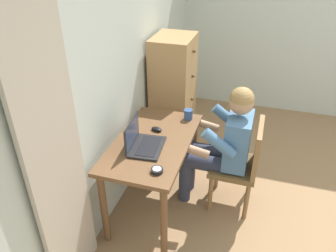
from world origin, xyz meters
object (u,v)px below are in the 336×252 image
Objects in this scene: desk at (153,152)px; coffee_mug at (188,114)px; dresser at (173,97)px; desk_clock at (157,170)px; person_seated at (223,141)px; chair at (242,162)px; laptop at (142,142)px; computer_mouse at (157,129)px.

coffee_mug reaches higher than desk.
desk_clock is (-1.38, -0.28, 0.08)m from dresser.
coffee_mug reaches higher than desk_clock.
coffee_mug is (0.44, -0.19, 0.16)m from desk.
dresser is at bearing 42.36° from person_seated.
desk is 9.11× the size of coffee_mug.
dresser is at bearing 49.21° from chair.
laptop reaches higher than computer_mouse.
coffee_mug is (0.56, -0.24, -0.00)m from laptop.
dresser is 1.41m from desk_clock.
coffee_mug is at bearing 71.50° from chair.
chair is 7.22× the size of coffee_mug.
computer_mouse is 0.83× the size of coffee_mug.
laptop is 0.34m from desk_clock.
desk_clock is (-0.64, 0.57, 0.26)m from chair.
person_seated is at bearing -116.57° from coffee_mug.
person_seated is at bearing -57.55° from laptop.
dresser reaches higher than desk.
dresser reaches higher than computer_mouse.
laptop is (-0.38, 0.78, 0.30)m from chair.
person_seated is 11.85× the size of computer_mouse.
desk_clock is at bearing 178.18° from coffee_mug.
computer_mouse is (0.27, -0.03, -0.04)m from laptop.
desk_clock is (-0.26, -0.21, -0.04)m from laptop.
dresser is (0.99, 0.11, 0.05)m from desk.
chair is 8.67× the size of computer_mouse.
laptop is 0.28m from computer_mouse.
chair is 2.41× the size of laptop.
desk_clock is at bearing 149.15° from person_seated.
laptop reaches higher than chair.
chair is 0.26m from person_seated.
chair is at bearing -70.45° from desk.
coffee_mug is at bearing -1.82° from desk_clock.
person_seated is at bearing -30.85° from desk_clock.
desk is 0.44m from desk_clock.
person_seated is 0.72m from laptop.
desk is 1.26× the size of chair.
chair is at bearing -130.79° from dresser.
laptop is at bearing 39.03° from desk_clock.
desk_clock is (-0.38, -0.17, 0.13)m from desk.
person_seated reaches higher than desk_clock.
desk is at bearing 115.40° from person_seated.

